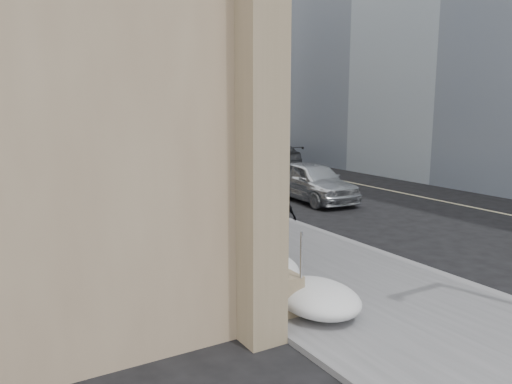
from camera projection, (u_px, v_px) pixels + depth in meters
ground at (313, 276)px, 12.25m from camera, size 140.00×140.00×0.00m
sidewalk at (168, 203)px, 20.72m from camera, size 5.00×80.00×0.12m
curb at (224, 197)px, 22.03m from camera, size 0.24×80.00×0.12m
lane_line at (359, 184)px, 25.98m from camera, size 0.15×70.00×0.01m
far_podium at (427, 142)px, 28.12m from camera, size 2.00×80.00×4.00m
bg_building_mid at (53, 23)px, 62.66m from camera, size 30.00×12.00×28.00m
streetlight_mid at (188, 95)px, 24.69m from camera, size 1.71×0.24×8.00m
streetlight_far at (95, 98)px, 41.65m from camera, size 1.71×0.24×8.00m
traffic_signal at (129, 106)px, 31.24m from camera, size 4.10×0.22×6.00m
snow_bank at (149, 205)px, 18.34m from camera, size 1.70×18.10×0.76m
mounted_horse_left at (201, 206)px, 13.99m from camera, size 2.09×3.00×2.81m
mounted_horse_right at (238, 197)px, 15.35m from camera, size 2.38×2.53×2.79m
pedestrian at (279, 220)px, 13.53m from camera, size 1.11×0.51×1.86m
car_silver at (312, 181)px, 21.52m from camera, size 2.33×5.11×1.70m
car_grey at (274, 154)px, 33.64m from camera, size 2.74×5.37×1.49m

